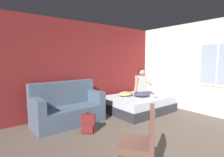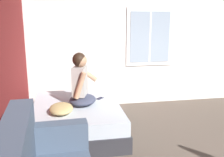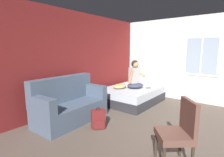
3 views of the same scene
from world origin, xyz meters
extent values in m
plane|color=brown|center=(0.00, 0.00, 0.00)|extent=(40.00, 40.00, 0.00)
cube|color=maroon|center=(0.00, 3.09, 1.35)|extent=(10.25, 0.16, 2.70)
cube|color=white|center=(2.61, 0.40, 1.49)|extent=(0.02, 1.04, 1.24)
cube|color=#9EB2C6|center=(2.60, 0.40, 1.49)|extent=(0.01, 0.88, 1.08)
cube|color=white|center=(2.60, 0.40, 1.49)|extent=(0.01, 0.04, 1.08)
cube|color=#2D2D33|center=(1.35, 2.07, 0.13)|extent=(1.88, 1.46, 0.26)
cube|color=silver|center=(1.35, 2.07, 0.37)|extent=(1.83, 1.42, 0.22)
cube|color=#47566B|center=(-0.83, 2.38, 0.22)|extent=(1.73, 0.87, 0.44)
cube|color=#47566B|center=(-0.84, 2.68, 0.74)|extent=(1.71, 0.31, 0.60)
cube|color=#47566B|center=(-1.59, 2.35, 0.60)|extent=(0.21, 0.81, 0.32)
cube|color=#47566B|center=(-0.07, 2.41, 0.60)|extent=(0.21, 0.81, 0.32)
cylinder|color=#382D23|center=(-0.89, 0.23, 0.20)|extent=(0.04, 0.04, 0.40)
cylinder|color=#382D23|center=(-0.64, -0.06, 0.20)|extent=(0.04, 0.04, 0.40)
cube|color=brown|center=(-0.91, -0.04, 0.45)|extent=(0.65, 0.65, 0.10)
cube|color=brown|center=(-0.78, -0.19, 0.74)|extent=(0.39, 0.34, 0.48)
ellipsoid|color=#383D51|center=(1.35, 1.97, 0.56)|extent=(0.62, 0.57, 0.16)
cube|color=#B2ADA8|center=(1.36, 2.00, 0.88)|extent=(0.37, 0.29, 0.48)
cylinder|color=tan|center=(1.15, 2.01, 0.86)|extent=(0.14, 0.23, 0.44)
cylinder|color=tan|center=(1.50, 1.88, 0.98)|extent=(0.18, 0.38, 0.29)
sphere|color=tan|center=(1.35, 1.99, 1.23)|extent=(0.21, 0.21, 0.21)
ellipsoid|color=black|center=(1.36, 2.00, 1.24)|extent=(0.28, 0.28, 0.23)
cube|color=maroon|center=(-0.69, 1.65, 0.20)|extent=(0.35, 0.33, 0.40)
cube|color=maroon|center=(-0.76, 1.56, 0.11)|extent=(0.22, 0.19, 0.18)
torus|color=black|center=(-0.69, 1.65, 0.42)|extent=(0.08, 0.07, 0.09)
ellipsoid|color=tan|center=(1.00, 2.32, 0.55)|extent=(0.49, 0.37, 0.14)
cube|color=black|center=(1.61, 1.64, 0.48)|extent=(0.15, 0.15, 0.01)
camera|label=1|loc=(-2.54, -1.63, 1.60)|focal=28.00mm
camera|label=2|loc=(-2.86, 2.24, 1.92)|focal=42.00mm
camera|label=3|loc=(-3.30, -0.81, 1.68)|focal=28.00mm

